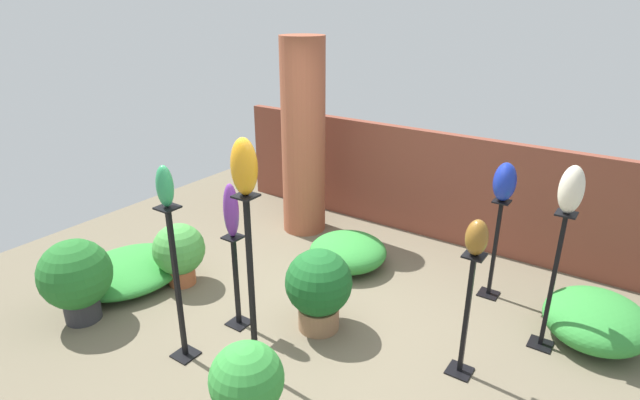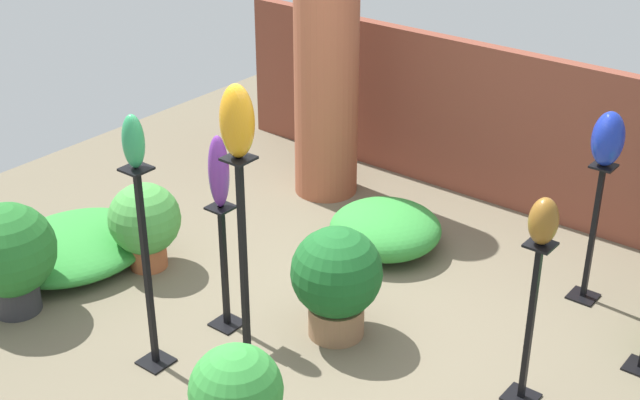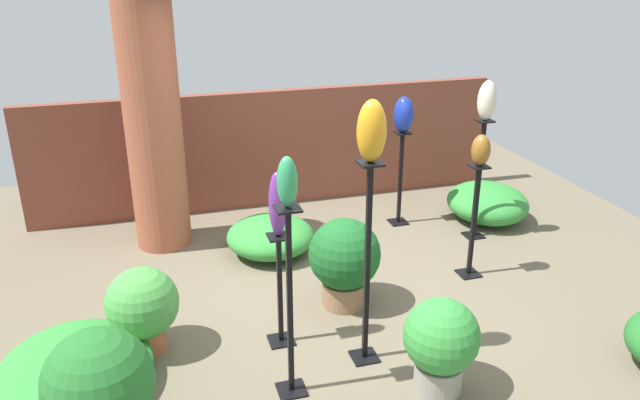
% 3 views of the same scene
% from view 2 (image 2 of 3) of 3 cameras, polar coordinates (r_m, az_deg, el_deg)
% --- Properties ---
extents(ground_plane, '(8.00, 8.00, 0.00)m').
position_cam_2_polar(ground_plane, '(6.30, 0.55, -8.09)').
color(ground_plane, '#6B604C').
extents(brick_wall_back, '(5.60, 0.12, 1.40)m').
position_cam_2_polar(brick_wall_back, '(7.82, 11.69, 4.48)').
color(brick_wall_back, brown).
rests_on(brick_wall_back, ground).
extents(brick_pillar, '(0.56, 0.56, 2.52)m').
position_cam_2_polar(brick_pillar, '(7.69, 0.41, 9.10)').
color(brick_pillar, '#9E5138').
rests_on(brick_pillar, ground).
extents(pedestal_cobalt, '(0.20, 0.20, 1.07)m').
position_cam_2_polar(pedestal_cobalt, '(6.64, 17.01, -2.44)').
color(pedestal_cobalt, black).
rests_on(pedestal_cobalt, ground).
extents(pedestal_amber, '(0.20, 0.20, 1.58)m').
position_cam_2_polar(pedestal_amber, '(5.38, -4.85, -5.51)').
color(pedestal_amber, black).
rests_on(pedestal_amber, ground).
extents(pedestal_jade, '(0.20, 0.20, 1.42)m').
position_cam_2_polar(pedestal_jade, '(5.70, -10.98, -4.92)').
color(pedestal_jade, black).
rests_on(pedestal_jade, ground).
extents(pedestal_violet, '(0.20, 0.20, 0.93)m').
position_cam_2_polar(pedestal_violet, '(6.12, -6.13, -4.67)').
color(pedestal_violet, black).
rests_on(pedestal_violet, ground).
extents(pedestal_bronze, '(0.20, 0.20, 1.11)m').
position_cam_2_polar(pedestal_bronze, '(5.52, 13.25, -8.17)').
color(pedestal_bronze, black).
rests_on(pedestal_bronze, ground).
extents(art_vase_cobalt, '(0.22, 0.23, 0.39)m').
position_cam_2_polar(art_vase_cobalt, '(6.31, 17.95, 3.75)').
color(art_vase_cobalt, '#192D9E').
rests_on(art_vase_cobalt, pedestal_cobalt).
extents(art_vase_amber, '(0.20, 0.19, 0.43)m').
position_cam_2_polar(art_vase_amber, '(4.89, -5.33, 5.05)').
color(art_vase_amber, orange).
rests_on(art_vase_amber, pedestal_amber).
extents(art_vase_jade, '(0.13, 0.13, 0.34)m').
position_cam_2_polar(art_vase_jade, '(5.27, -11.86, 3.69)').
color(art_vase_jade, '#2D9356').
rests_on(art_vase_jade, pedestal_jade).
extents(art_vase_violet, '(0.13, 0.14, 0.50)m').
position_cam_2_polar(art_vase_violet, '(5.76, -6.50, 1.81)').
color(art_vase_violet, '#6B2D8C').
rests_on(art_vase_violet, pedestal_violet).
extents(art_vase_bronze, '(0.17, 0.18, 0.29)m').
position_cam_2_polar(art_vase_bronze, '(5.14, 14.12, -1.32)').
color(art_vase_bronze, brown).
rests_on(art_vase_bronze, pedestal_bronze).
extents(potted_plant_front_right, '(0.53, 0.53, 0.71)m').
position_cam_2_polar(potted_plant_front_right, '(5.09, -5.38, -12.48)').
color(potted_plant_front_right, gray).
rests_on(potted_plant_front_right, ground).
extents(potted_plant_walkway_edge, '(0.56, 0.56, 0.70)m').
position_cam_2_polar(potted_plant_walkway_edge, '(6.92, -11.15, -1.38)').
color(potted_plant_walkway_edge, '#B25B38').
rests_on(potted_plant_walkway_edge, ground).
extents(potted_plant_back_center, '(0.67, 0.67, 0.84)m').
position_cam_2_polar(potted_plant_back_center, '(6.58, -19.31, -3.25)').
color(potted_plant_back_center, '#2D2D33').
rests_on(potted_plant_back_center, ground).
extents(potted_plant_near_pillar, '(0.62, 0.62, 0.80)m').
position_cam_2_polar(potted_plant_near_pillar, '(5.99, 1.06, -5.02)').
color(potted_plant_near_pillar, '#936B4C').
rests_on(potted_plant_near_pillar, ground).
extents(foliage_bed_east, '(0.90, 0.90, 0.36)m').
position_cam_2_polar(foliage_bed_east, '(7.15, 4.20, -1.84)').
color(foliage_bed_east, '#338C38').
rests_on(foliage_bed_east, ground).
extents(foliage_bed_rear, '(1.10, 1.26, 0.27)m').
position_cam_2_polar(foliage_bed_rear, '(7.24, -15.41, -2.85)').
color(foliage_bed_rear, '#338C38').
rests_on(foliage_bed_rear, ground).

